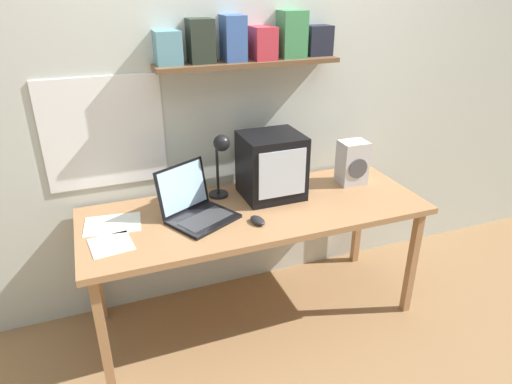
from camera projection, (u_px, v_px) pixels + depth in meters
name	position (u px, v px, depth m)	size (l,w,h in m)	color
ground_plane	(256.00, 313.00, 2.83)	(12.00, 12.00, 0.00)	#966F48
back_wall	(231.00, 89.00, 2.62)	(5.60, 0.24, 2.60)	silver
corner_desk	(256.00, 217.00, 2.54)	(1.89, 0.71, 0.73)	#A8774D
crt_monitor	(271.00, 166.00, 2.59)	(0.34, 0.31, 0.37)	black
laptop	(194.00, 205.00, 2.40)	(0.43, 0.42, 0.27)	black
desk_lamp	(221.00, 155.00, 2.52)	(0.12, 0.16, 0.39)	black
juice_glass	(298.00, 176.00, 2.80)	(0.07, 0.07, 0.11)	white
space_heater	(352.00, 163.00, 2.78)	(0.17, 0.15, 0.27)	silver
computer_mouse	(258.00, 220.00, 2.36)	(0.08, 0.12, 0.03)	#232326
loose_paper_near_laptop	(111.00, 244.00, 2.17)	(0.21, 0.22, 0.00)	white
open_notebook	(113.00, 224.00, 2.35)	(0.30, 0.24, 0.00)	white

